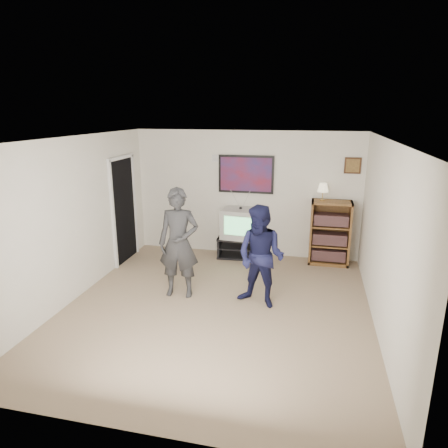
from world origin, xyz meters
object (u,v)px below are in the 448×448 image
at_px(person_tall, 179,243).
at_px(bookshelf, 330,233).
at_px(media_stand, 239,247).
at_px(crt_television, 240,223).
at_px(person_short, 261,257).

bearing_deg(person_tall, bookshelf, 33.62).
xyz_separation_m(media_stand, bookshelf, (1.75, 0.05, 0.41)).
relative_size(media_stand, person_tall, 0.50).
relative_size(crt_television, person_short, 0.45).
height_order(crt_television, bookshelf, bookshelf).
distance_m(crt_television, person_short, 2.07).
bearing_deg(person_tall, person_short, -8.80).
bearing_deg(bookshelf, media_stand, -178.37).
bearing_deg(bookshelf, person_short, -117.77).
distance_m(media_stand, person_short, 2.15).
height_order(bookshelf, person_short, person_short).
bearing_deg(media_stand, person_short, -73.99).
bearing_deg(media_stand, bookshelf, -1.87).
distance_m(crt_television, person_tall, 2.00).
distance_m(media_stand, person_tall, 2.10).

